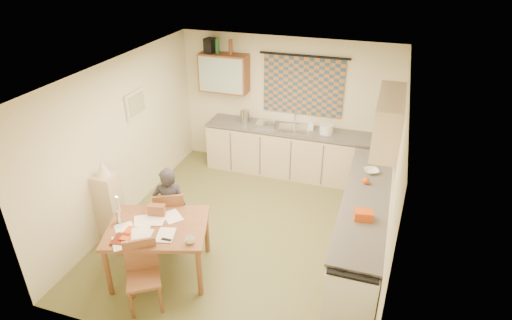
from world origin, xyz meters
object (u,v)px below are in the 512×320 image
(stove, at_px, (351,291))
(counter_back, at_px, (294,152))
(dining_table, at_px, (160,249))
(shelf_stand, at_px, (110,207))
(counter_right, at_px, (363,226))
(chair_far, at_px, (172,226))
(person, at_px, (170,208))

(stove, bearing_deg, counter_back, 114.22)
(dining_table, xyz_separation_m, shelf_stand, (-1.05, 0.44, 0.16))
(shelf_stand, bearing_deg, counter_right, 12.79)
(counter_back, relative_size, dining_table, 2.22)
(counter_right, bearing_deg, stove, -90.00)
(shelf_stand, bearing_deg, dining_table, -22.59)
(dining_table, relative_size, shelf_stand, 1.39)
(dining_table, distance_m, chair_far, 0.62)
(counter_back, xyz_separation_m, chair_far, (-1.20, -2.56, -0.17))
(person, height_order, shelf_stand, person)
(stove, height_order, person, person)
(counter_right, xyz_separation_m, shelf_stand, (-3.54, -0.80, 0.08))
(counter_back, distance_m, chair_far, 2.83)
(counter_right, bearing_deg, shelf_stand, -167.21)
(chair_far, bearing_deg, counter_back, -141.79)
(dining_table, distance_m, shelf_stand, 1.15)
(dining_table, bearing_deg, stove, -18.95)
(chair_far, bearing_deg, dining_table, 77.45)
(counter_right, distance_m, person, 2.71)
(counter_right, relative_size, stove, 3.32)
(stove, distance_m, shelf_stand, 3.57)
(counter_back, bearing_deg, shelf_stand, -127.72)
(chair_far, xyz_separation_m, person, (0.02, -0.03, 0.35))
(counter_back, xyz_separation_m, person, (-1.17, -2.59, 0.19))
(counter_back, xyz_separation_m, dining_table, (-1.05, -3.15, -0.07))
(chair_far, height_order, shelf_stand, shelf_stand)
(counter_back, xyz_separation_m, counter_right, (1.44, -1.91, -0.00))
(stove, relative_size, shelf_stand, 0.83)
(chair_far, xyz_separation_m, shelf_stand, (-0.90, -0.16, 0.25))
(stove, bearing_deg, chair_far, 166.36)
(dining_table, bearing_deg, shelf_stand, 139.49)
(stove, bearing_deg, shelf_stand, 172.23)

